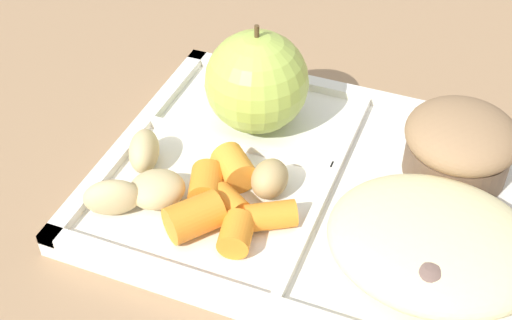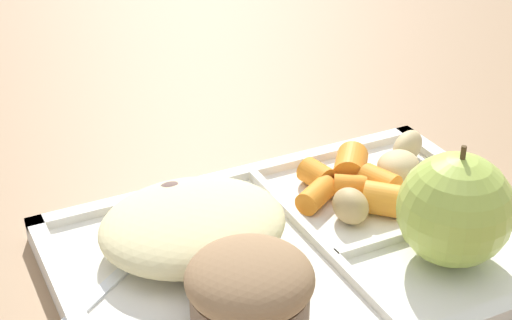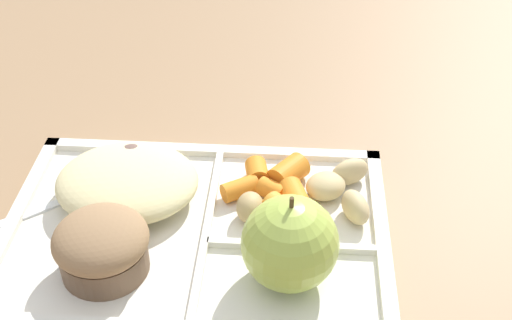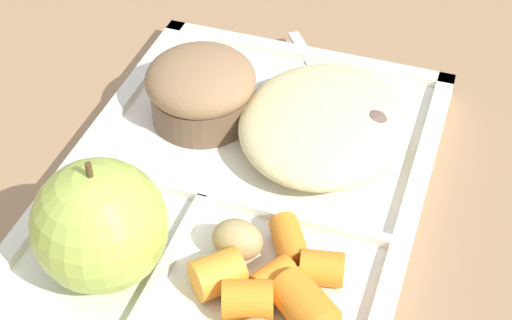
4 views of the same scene
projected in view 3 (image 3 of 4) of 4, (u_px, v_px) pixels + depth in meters
ground at (197, 239)px, 0.61m from camera, size 6.00×6.00×0.00m
lunch_tray at (197, 234)px, 0.61m from camera, size 0.34×0.24×0.02m
green_apple at (290, 244)px, 0.54m from camera, size 0.08×0.08×0.09m
bran_muffin at (102, 246)px, 0.55m from camera, size 0.08×0.08×0.05m
carrot_slice_back at (288, 173)px, 0.65m from camera, size 0.04×0.04×0.03m
carrot_slice_tilted at (257, 172)px, 0.65m from camera, size 0.03×0.03×0.02m
carrot_slice_near_corner at (272, 190)px, 0.63m from camera, size 0.03×0.03×0.02m
carrot_slice_small at (294, 196)px, 0.62m from camera, size 0.03×0.03×0.02m
carrot_slice_large at (281, 211)px, 0.61m from camera, size 0.04×0.04×0.02m
carrot_slice_diagonal at (240, 189)px, 0.64m from camera, size 0.04×0.03×0.02m
potato_chunk_wedge at (250, 207)px, 0.61m from camera, size 0.03×0.03×0.03m
potato_chunk_small at (355, 207)px, 0.61m from camera, size 0.03×0.04×0.03m
potato_chunk_large at (326, 186)px, 0.64m from camera, size 0.05×0.05×0.02m
potato_chunk_golden at (350, 172)px, 0.65m from camera, size 0.04×0.04×0.03m
egg_noodle_pile at (127, 182)px, 0.63m from camera, size 0.13×0.12×0.04m
meatball_front at (124, 177)px, 0.64m from camera, size 0.03×0.03×0.03m
meatball_back at (132, 161)px, 0.66m from camera, size 0.03×0.03×0.03m
meatball_side at (121, 175)px, 0.64m from camera, size 0.03×0.03×0.03m
meatball_center at (126, 176)px, 0.64m from camera, size 0.03×0.03×0.03m
plastic_fork at (67, 199)px, 0.64m from camera, size 0.13×0.10×0.00m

